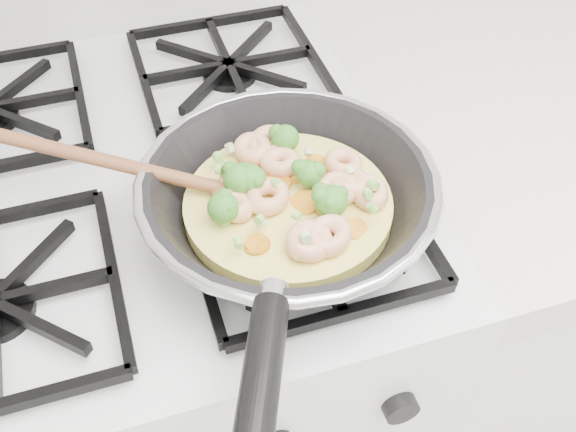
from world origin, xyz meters
name	(u,v)px	position (x,y,z in m)	size (l,w,h in m)	color
stove	(179,379)	(0.00, 1.70, 0.46)	(0.60, 0.60, 0.92)	white
skillet	(286,200)	(0.13, 1.56, 0.96)	(0.43, 0.44, 0.10)	black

